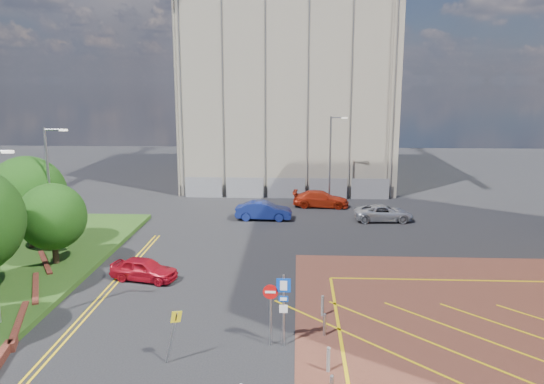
# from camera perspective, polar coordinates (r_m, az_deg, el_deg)

# --- Properties ---
(ground) EXTENTS (140.00, 140.00, 0.00)m
(ground) POSITION_cam_1_polar(r_m,az_deg,el_deg) (22.75, -0.17, -17.35)
(ground) COLOR black
(ground) RESTS_ON ground
(retaining_wall) EXTENTS (6.06, 20.33, 0.40)m
(retaining_wall) POSITION_cam_1_polar(r_m,az_deg,el_deg) (27.56, -25.92, -12.70)
(retaining_wall) COLOR brown
(retaining_wall) RESTS_ON ground
(tree_c) EXTENTS (4.00, 4.00, 4.90)m
(tree_c) POSITION_cam_1_polar(r_m,az_deg,el_deg) (34.10, -22.56, -2.46)
(tree_c) COLOR #3D2B1C
(tree_c) RESTS_ON grass_bed
(tree_d) EXTENTS (5.00, 5.00, 6.08)m
(tree_d) POSITION_cam_1_polar(r_m,az_deg,el_deg) (37.90, -24.84, -0.24)
(tree_d) COLOR #3D2B1C
(tree_d) RESTS_ON grass_bed
(lamp_left_far) EXTENTS (1.53, 0.16, 8.00)m
(lamp_left_far) POSITION_cam_1_polar(r_m,az_deg,el_deg) (35.95, -22.73, 0.62)
(lamp_left_far) COLOR #9EA0A8
(lamp_left_far) RESTS_ON grass_bed
(lamp_back) EXTENTS (1.53, 0.16, 8.00)m
(lamp_back) POSITION_cam_1_polar(r_m,az_deg,el_deg) (48.40, 6.36, 3.80)
(lamp_back) COLOR #9EA0A8
(lamp_back) RESTS_ON ground
(sign_cluster) EXTENTS (1.17, 0.12, 3.20)m
(sign_cluster) POSITION_cam_1_polar(r_m,az_deg,el_deg) (22.75, 0.72, -11.85)
(sign_cluster) COLOR #9EA0A8
(sign_cluster) RESTS_ON ground
(warning_sign) EXTENTS (0.72, 0.41, 2.25)m
(warning_sign) POSITION_cam_1_polar(r_m,az_deg,el_deg) (22.05, -10.55, -14.38)
(warning_sign) COLOR #9EA0A8
(warning_sign) RESTS_ON ground
(bollard_row) EXTENTS (0.14, 11.14, 0.90)m
(bollard_row) POSITION_cam_1_polar(r_m,az_deg,el_deg) (21.09, 6.18, -18.49)
(bollard_row) COLOR #9EA0A8
(bollard_row) RESTS_ON forecourt
(construction_building) EXTENTS (21.20, 19.20, 22.00)m
(construction_building) POSITION_cam_1_polar(r_m,az_deg,el_deg) (59.83, 1.81, 11.78)
(construction_building) COLOR #9E9481
(construction_building) RESTS_ON ground
(construction_fence) EXTENTS (21.60, 0.06, 2.00)m
(construction_fence) POSITION_cam_1_polar(r_m,az_deg,el_deg) (50.84, 2.67, 0.41)
(construction_fence) COLOR gray
(construction_fence) RESTS_ON ground
(car_red_left) EXTENTS (4.09, 2.38, 1.31)m
(car_red_left) POSITION_cam_1_polar(r_m,az_deg,el_deg) (31.17, -13.61, -8.06)
(car_red_left) COLOR #B10F1F
(car_red_left) RESTS_ON ground
(car_blue_back) EXTENTS (4.59, 1.70, 1.50)m
(car_blue_back) POSITION_cam_1_polar(r_m,az_deg,el_deg) (43.12, -0.90, -2.01)
(car_blue_back) COLOR navy
(car_blue_back) RESTS_ON ground
(car_red_back) EXTENTS (5.12, 2.39, 1.45)m
(car_red_back) POSITION_cam_1_polar(r_m,az_deg,el_deg) (47.64, 5.28, -0.75)
(car_red_back) COLOR red
(car_red_back) RESTS_ON ground
(car_silver_back) EXTENTS (4.80, 2.40, 1.31)m
(car_silver_back) POSITION_cam_1_polar(r_m,az_deg,el_deg) (43.68, 11.89, -2.22)
(car_silver_back) COLOR silver
(car_silver_back) RESTS_ON ground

